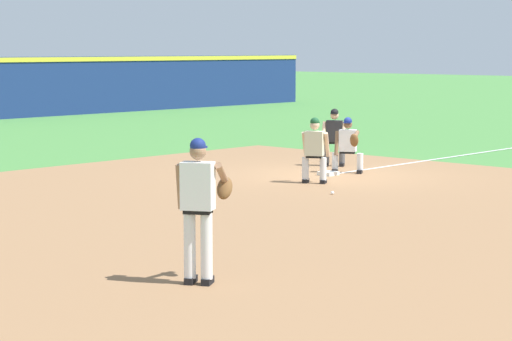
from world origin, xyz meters
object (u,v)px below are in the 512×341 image
object	(u,v)px
first_base_bag	(328,173)
baseball	(332,193)
pitcher	(200,201)
baserunner	(315,148)
first_baseman	(348,143)
umpire	(334,135)

from	to	relation	value
first_base_bag	baseball	world-z (taller)	first_base_bag
pitcher	baserunner	world-z (taller)	pitcher
baseball	first_baseman	bearing A→B (deg)	32.79
baseball	pitcher	world-z (taller)	pitcher
baseball	pitcher	size ratio (longest dim) A/B	0.04
pitcher	umpire	world-z (taller)	pitcher
first_baseman	umpire	size ratio (longest dim) A/B	0.92
baseball	baserunner	world-z (taller)	baserunner
first_base_bag	first_baseman	xyz separation A→B (m)	(0.60, -0.12, 0.69)
umpire	first_base_bag	bearing A→B (deg)	-145.60
first_base_bag	pitcher	distance (m)	11.19
first_base_bag	baserunner	size ratio (longest dim) A/B	0.26
pitcher	first_baseman	size ratio (longest dim) A/B	1.39
first_baseman	umpire	xyz separation A→B (m)	(0.92, 1.15, 0.06)
pitcher	baserunner	size ratio (longest dim) A/B	1.27
baseball	baserunner	bearing A→B (deg)	52.02
baserunner	first_base_bag	bearing A→B (deg)	26.95
first_baseman	umpire	bearing A→B (deg)	51.50
first_baseman	umpire	distance (m)	1.47
baseball	baserunner	xyz separation A→B (m)	(1.07, 1.37, 0.76)
umpire	pitcher	bearing A→B (deg)	-148.83
baseball	first_baseman	xyz separation A→B (m)	(2.97, 1.92, 0.69)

